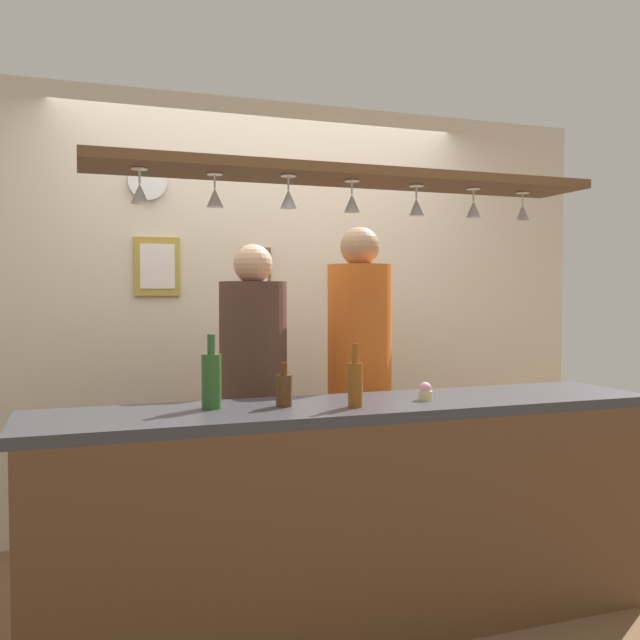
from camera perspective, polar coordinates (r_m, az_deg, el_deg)
The scene contains 21 objects.
ground_plane at distance 3.52m, azimuth 0.58°, elevation -21.62°, with size 8.00×8.00×0.00m, color brown.
back_wall at distance 4.27m, azimuth -4.48°, elevation 0.60°, with size 4.40×0.06×2.60m, color beige.
bar_counter at distance 2.86m, azimuth 4.13°, elevation -13.41°, with size 2.70×0.55×0.96m.
overhead_glass_rack at distance 2.98m, azimuth 2.62°, elevation 11.84°, with size 2.20×0.36×0.04m, color brown.
hanging_wineglass_far_left at distance 2.74m, azimuth -14.75°, elevation 10.23°, with size 0.07×0.07×0.13m.
hanging_wineglass_left at distance 2.80m, azimuth -8.73°, elevation 10.10°, with size 0.07×0.07×0.13m.
hanging_wineglass_center_left at distance 2.81m, azimuth -2.64°, elevation 10.10°, with size 0.07×0.07×0.13m.
hanging_wineglass_center at distance 2.94m, azimuth 2.66°, elevation 9.76°, with size 0.07×0.07×0.13m.
hanging_wineglass_center_right at distance 3.10m, azimuth 8.00°, elevation 9.36°, with size 0.07×0.07×0.13m.
hanging_wineglass_right at distance 3.23m, azimuth 12.62°, elevation 9.04°, with size 0.07×0.07×0.13m.
hanging_wineglass_far_right at distance 3.41m, azimuth 16.47°, elevation 8.63°, with size 0.07×0.07×0.13m.
person_left_brown_shirt at distance 3.48m, azimuth -5.55°, elevation -4.67°, with size 0.34×0.34×1.67m.
person_middle_orange_shirt at distance 3.65m, azimuth 3.30°, elevation -3.25°, with size 0.34×0.34×1.77m.
bottle_beer_amber_tall at distance 2.81m, azimuth 2.95°, elevation -5.22°, with size 0.06×0.06×0.26m.
bottle_beer_brown_stubby at distance 2.83m, azimuth -3.01°, elevation -5.77°, with size 0.07×0.07×0.18m.
bottle_champagne_green at distance 2.80m, azimuth -9.00°, elevation -4.88°, with size 0.08×0.08×0.30m.
cupcake at distance 3.03m, azimuth 8.74°, elevation -5.92°, with size 0.06×0.06×0.08m.
picture_frame_crest at distance 4.21m, azimuth -5.32°, elevation 4.26°, with size 0.18×0.02×0.26m.
picture_frame_lower_pair at distance 4.40m, azimuth 2.74°, elevation 3.27°, with size 0.30×0.02×0.18m.
picture_frame_caricature at distance 4.10m, azimuth -13.37°, elevation 4.35°, with size 0.26×0.02×0.34m.
wall_clock at distance 4.14m, azimuth -14.15°, elevation 11.14°, with size 0.22×0.22×0.03m, color white.
Camera 1 is at (-1.10, -3.02, 1.43)m, focal length 38.52 mm.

